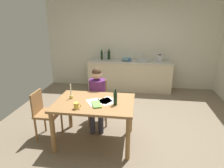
# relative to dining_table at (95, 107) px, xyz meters

# --- Properties ---
(ground_plane) EXTENTS (5.20, 5.20, 0.04)m
(ground_plane) POSITION_rel_dining_table_xyz_m (0.44, 0.54, -0.68)
(ground_plane) COLOR #7A6B56
(wall_back) EXTENTS (5.20, 0.12, 2.60)m
(wall_back) POSITION_rel_dining_table_xyz_m (0.44, 3.14, 0.64)
(wall_back) COLOR beige
(wall_back) RESTS_ON ground
(kitchen_counter) EXTENTS (2.47, 0.64, 0.90)m
(kitchen_counter) POSITION_rel_dining_table_xyz_m (0.44, 2.78, -0.21)
(kitchen_counter) COLOR beige
(kitchen_counter) RESTS_ON ground
(dining_table) EXTENTS (1.32, 0.92, 0.76)m
(dining_table) POSITION_rel_dining_table_xyz_m (0.00, 0.00, 0.00)
(dining_table) COLOR #9E7042
(dining_table) RESTS_ON ground
(chair_at_table) EXTENTS (0.45, 0.45, 0.87)m
(chair_at_table) POSITION_rel_dining_table_xyz_m (-0.09, 0.70, -0.17)
(chair_at_table) COLOR #9E7042
(chair_at_table) RESTS_ON ground
(person_seated) EXTENTS (0.38, 0.62, 1.19)m
(person_seated) POSITION_rel_dining_table_xyz_m (-0.08, 0.56, 0.02)
(person_seated) COLOR #592666
(person_seated) RESTS_ON ground
(chair_side_empty) EXTENTS (0.40, 0.40, 0.88)m
(chair_side_empty) POSITION_rel_dining_table_xyz_m (-0.92, 0.01, -0.16)
(chair_side_empty) COLOR #9E7042
(chair_side_empty) RESTS_ON ground
(coffee_mug) EXTENTS (0.12, 0.08, 0.10)m
(coffee_mug) POSITION_rel_dining_table_xyz_m (-0.21, -0.30, 0.16)
(coffee_mug) COLOR #F2CC4C
(coffee_mug) RESTS_ON dining_table
(candlestick) EXTENTS (0.06, 0.06, 0.26)m
(candlestick) POSITION_rel_dining_table_xyz_m (-0.43, 0.08, 0.18)
(candlestick) COLOR gold
(candlestick) RESTS_ON dining_table
(book_magazine) EXTENTS (0.22, 0.29, 0.02)m
(book_magazine) POSITION_rel_dining_table_xyz_m (0.07, -0.13, 0.12)
(book_magazine) COLOR #71AD4E
(book_magazine) RESTS_ON dining_table
(paper_letter) EXTENTS (0.34, 0.36, 0.00)m
(paper_letter) POSITION_rel_dining_table_xyz_m (0.19, 0.04, 0.11)
(paper_letter) COLOR white
(paper_letter) RESTS_ON dining_table
(paper_bill) EXTENTS (0.33, 0.36, 0.00)m
(paper_bill) POSITION_rel_dining_table_xyz_m (0.19, 0.09, 0.11)
(paper_bill) COLOR white
(paper_bill) RESTS_ON dining_table
(paper_envelope) EXTENTS (0.33, 0.36, 0.00)m
(paper_envelope) POSITION_rel_dining_table_xyz_m (0.00, -0.02, 0.11)
(paper_envelope) COLOR white
(paper_envelope) RESTS_ON dining_table
(wine_bottle_on_table) EXTENTS (0.06, 0.06, 0.27)m
(wine_bottle_on_table) POSITION_rel_dining_table_xyz_m (0.36, -0.08, 0.22)
(wine_bottle_on_table) COLOR black
(wine_bottle_on_table) RESTS_ON dining_table
(sink_unit) EXTENTS (0.36, 0.36, 0.24)m
(sink_unit) POSITION_rel_dining_table_xyz_m (0.81, 2.78, 0.27)
(sink_unit) COLOR #B2B7BC
(sink_unit) RESTS_ON kitchen_counter
(bottle_oil) EXTENTS (0.06, 0.06, 0.30)m
(bottle_oil) POSITION_rel_dining_table_xyz_m (-0.41, 2.80, 0.37)
(bottle_oil) COLOR black
(bottle_oil) RESTS_ON kitchen_counter
(bottle_vinegar) EXTENTS (0.06, 0.06, 0.29)m
(bottle_vinegar) POSITION_rel_dining_table_xyz_m (-0.28, 2.75, 0.37)
(bottle_vinegar) COLOR #8C999E
(bottle_vinegar) RESTS_ON kitchen_counter
(bottle_wine_red) EXTENTS (0.08, 0.08, 0.31)m
(bottle_wine_red) POSITION_rel_dining_table_xyz_m (-0.20, 2.86, 0.37)
(bottle_wine_red) COLOR black
(bottle_wine_red) RESTS_ON kitchen_counter
(mixing_bowl) EXTENTS (0.25, 0.25, 0.11)m
(mixing_bowl) POSITION_rel_dining_table_xyz_m (0.32, 2.70, 0.30)
(mixing_bowl) COLOR #668C99
(mixing_bowl) RESTS_ON kitchen_counter
(stovetop_kettle) EXTENTS (0.18, 0.18, 0.22)m
(stovetop_kettle) POSITION_rel_dining_table_xyz_m (1.29, 2.78, 0.34)
(stovetop_kettle) COLOR #B7BABF
(stovetop_kettle) RESTS_ON kitchen_counter
(wine_glass_near_sink) EXTENTS (0.07, 0.07, 0.15)m
(wine_glass_near_sink) POSITION_rel_dining_table_xyz_m (0.49, 2.93, 0.35)
(wine_glass_near_sink) COLOR silver
(wine_glass_near_sink) RESTS_ON kitchen_counter
(wine_glass_by_kettle) EXTENTS (0.07, 0.07, 0.15)m
(wine_glass_by_kettle) POSITION_rel_dining_table_xyz_m (0.40, 2.93, 0.35)
(wine_glass_by_kettle) COLOR silver
(wine_glass_by_kettle) RESTS_ON kitchen_counter
(wine_glass_back_left) EXTENTS (0.07, 0.07, 0.15)m
(wine_glass_back_left) POSITION_rel_dining_table_xyz_m (0.28, 2.93, 0.35)
(wine_glass_back_left) COLOR silver
(wine_glass_back_left) RESTS_ON kitchen_counter
(teacup_on_counter) EXTENTS (0.11, 0.07, 0.10)m
(teacup_on_counter) POSITION_rel_dining_table_xyz_m (0.43, 2.63, 0.29)
(teacup_on_counter) COLOR #33598C
(teacup_on_counter) RESTS_ON kitchen_counter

